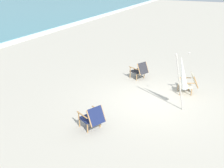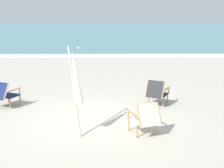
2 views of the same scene
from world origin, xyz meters
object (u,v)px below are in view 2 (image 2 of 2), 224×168
object	(u,v)px
beach_chair_far_center	(5,94)
beach_chair_back_right	(145,118)
beach_chair_back_left	(157,92)
umbrella_furled_white	(76,78)

from	to	relation	value
beach_chair_far_center	beach_chair_back_right	xyz separation A→B (m)	(3.93, -2.17, 0.00)
beach_chair_back_left	umbrella_furled_white	bearing A→B (deg)	-134.63
beach_chair_far_center	beach_chair_back_right	bearing A→B (deg)	-28.96
beach_chair_far_center	beach_chair_back_left	distance (m)	4.55
beach_chair_far_center	umbrella_furled_white	xyz separation A→B (m)	(2.34, -2.12, 0.94)
beach_chair_back_left	beach_chair_back_right	bearing A→B (deg)	-105.19
beach_chair_back_left	umbrella_furled_white	xyz separation A→B (m)	(-2.20, -2.23, 0.94)
beach_chair_back_left	beach_chair_back_right	world-z (taller)	beach_chair_back_right
beach_chair_far_center	beach_chair_back_right	size ratio (longest dim) A/B	1.05
beach_chair_back_left	beach_chair_back_right	distance (m)	2.36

